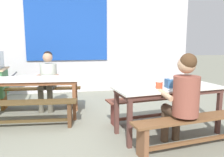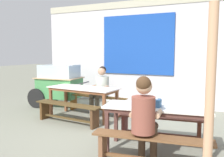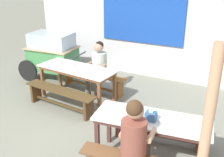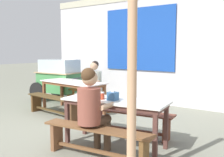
{
  "view_description": "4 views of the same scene",
  "coord_description": "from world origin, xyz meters",
  "px_view_note": "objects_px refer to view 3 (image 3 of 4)",
  "views": [
    {
      "loc": [
        -0.17,
        -3.33,
        1.38
      ],
      "look_at": [
        0.52,
        0.16,
        0.81
      ],
      "focal_mm": 35.34,
      "sensor_mm": 36.0,
      "label": 1
    },
    {
      "loc": [
        2.27,
        -4.01,
        1.59
      ],
      "look_at": [
        0.1,
        0.56,
        1.03
      ],
      "focal_mm": 39.29,
      "sensor_mm": 36.0,
      "label": 2
    },
    {
      "loc": [
        2.32,
        -3.49,
        2.68
      ],
      "look_at": [
        0.27,
        0.41,
        0.88
      ],
      "focal_mm": 43.15,
      "sensor_mm": 36.0,
      "label": 3
    },
    {
      "loc": [
        3.62,
        -3.57,
        1.52
      ],
      "look_at": [
        0.53,
        0.64,
        0.92
      ],
      "focal_mm": 42.21,
      "sensor_mm": 36.0,
      "label": 4
    }
  ],
  "objects_px": {
    "dining_table_near": "(152,123)",
    "food_cart": "(52,53)",
    "soup_bowl": "(72,64)",
    "wooden_support_post": "(204,147)",
    "bench_far_front": "(60,96)",
    "person_near_front": "(135,136)",
    "tissue_box": "(151,116)",
    "bench_far_back": "(93,79)",
    "condiment_jar": "(137,114)",
    "person_center_facing": "(98,65)",
    "dining_table_far": "(77,71)",
    "bench_near_back": "(158,125)"
  },
  "relations": [
    {
      "from": "person_center_facing",
      "to": "food_cart",
      "type": "bearing_deg",
      "value": 170.7
    },
    {
      "from": "bench_far_front",
      "to": "person_near_front",
      "type": "distance_m",
      "value": 2.48
    },
    {
      "from": "person_center_facing",
      "to": "soup_bowl",
      "type": "relative_size",
      "value": 10.03
    },
    {
      "from": "dining_table_near",
      "to": "food_cart",
      "type": "relative_size",
      "value": 1.05
    },
    {
      "from": "dining_table_near",
      "to": "condiment_jar",
      "type": "relative_size",
      "value": 15.37
    },
    {
      "from": "bench_far_front",
      "to": "food_cart",
      "type": "distance_m",
      "value": 1.8
    },
    {
      "from": "dining_table_near",
      "to": "condiment_jar",
      "type": "height_order",
      "value": "condiment_jar"
    },
    {
      "from": "bench_far_back",
      "to": "soup_bowl",
      "type": "bearing_deg",
      "value": -115.34
    },
    {
      "from": "dining_table_far",
      "to": "bench_far_back",
      "type": "distance_m",
      "value": 0.67
    },
    {
      "from": "condiment_jar",
      "to": "bench_far_front",
      "type": "bearing_deg",
      "value": 158.73
    },
    {
      "from": "food_cart",
      "to": "dining_table_far",
      "type": "bearing_deg",
      "value": -29.61
    },
    {
      "from": "bench_near_back",
      "to": "soup_bowl",
      "type": "relative_size",
      "value": 13.11
    },
    {
      "from": "food_cart",
      "to": "person_center_facing",
      "type": "relative_size",
      "value": 1.34
    },
    {
      "from": "bench_far_back",
      "to": "bench_far_front",
      "type": "relative_size",
      "value": 1.03
    },
    {
      "from": "bench_near_back",
      "to": "condiment_jar",
      "type": "bearing_deg",
      "value": -100.56
    },
    {
      "from": "person_center_facing",
      "to": "soup_bowl",
      "type": "bearing_deg",
      "value": -137.09
    },
    {
      "from": "food_cart",
      "to": "tissue_box",
      "type": "height_order",
      "value": "food_cart"
    },
    {
      "from": "tissue_box",
      "to": "soup_bowl",
      "type": "height_order",
      "value": "tissue_box"
    },
    {
      "from": "dining_table_near",
      "to": "person_near_front",
      "type": "height_order",
      "value": "person_near_front"
    },
    {
      "from": "person_near_front",
      "to": "person_center_facing",
      "type": "bearing_deg",
      "value": 130.06
    },
    {
      "from": "bench_near_back",
      "to": "person_near_front",
      "type": "height_order",
      "value": "person_near_front"
    },
    {
      "from": "dining_table_near",
      "to": "bench_near_back",
      "type": "xyz_separation_m",
      "value": [
        -0.08,
        0.55,
        -0.36
      ]
    },
    {
      "from": "soup_bowl",
      "to": "wooden_support_post",
      "type": "distance_m",
      "value": 3.8
    },
    {
      "from": "dining_table_near",
      "to": "person_center_facing",
      "type": "relative_size",
      "value": 1.41
    },
    {
      "from": "bench_far_back",
      "to": "condiment_jar",
      "type": "relative_size",
      "value": 15.63
    },
    {
      "from": "dining_table_far",
      "to": "food_cart",
      "type": "relative_size",
      "value": 1.08
    },
    {
      "from": "dining_table_far",
      "to": "food_cart",
      "type": "xyz_separation_m",
      "value": [
        -1.26,
        0.72,
        0.05
      ]
    },
    {
      "from": "bench_near_back",
      "to": "dining_table_near",
      "type": "bearing_deg",
      "value": -82.13
    },
    {
      "from": "food_cart",
      "to": "soup_bowl",
      "type": "distance_m",
      "value": 1.25
    },
    {
      "from": "person_near_front",
      "to": "dining_table_near",
      "type": "bearing_deg",
      "value": 85.06
    },
    {
      "from": "soup_bowl",
      "to": "condiment_jar",
      "type": "bearing_deg",
      "value": -33.75
    },
    {
      "from": "bench_far_front",
      "to": "wooden_support_post",
      "type": "xyz_separation_m",
      "value": [
        2.99,
        -1.5,
        0.77
      ]
    },
    {
      "from": "person_center_facing",
      "to": "wooden_support_post",
      "type": "relative_size",
      "value": 0.57
    },
    {
      "from": "tissue_box",
      "to": "soup_bowl",
      "type": "distance_m",
      "value": 2.69
    },
    {
      "from": "bench_far_front",
      "to": "wooden_support_post",
      "type": "relative_size",
      "value": 0.8
    },
    {
      "from": "dining_table_far",
      "to": "tissue_box",
      "type": "distance_m",
      "value": 2.5
    },
    {
      "from": "dining_table_near",
      "to": "bench_far_back",
      "type": "bearing_deg",
      "value": 139.51
    },
    {
      "from": "bench_far_front",
      "to": "person_center_facing",
      "type": "relative_size",
      "value": 1.39
    },
    {
      "from": "soup_bowl",
      "to": "person_center_facing",
      "type": "bearing_deg",
      "value": 42.91
    },
    {
      "from": "bench_far_back",
      "to": "person_center_facing",
      "type": "bearing_deg",
      "value": -22.98
    },
    {
      "from": "bench_near_back",
      "to": "tissue_box",
      "type": "xyz_separation_m",
      "value": [
        0.08,
        -0.61,
        0.5
      ]
    },
    {
      "from": "dining_table_near",
      "to": "food_cart",
      "type": "distance_m",
      "value": 3.91
    },
    {
      "from": "tissue_box",
      "to": "wooden_support_post",
      "type": "relative_size",
      "value": 0.07
    },
    {
      "from": "food_cart",
      "to": "condiment_jar",
      "type": "distance_m",
      "value": 3.79
    },
    {
      "from": "dining_table_far",
      "to": "wooden_support_post",
      "type": "xyz_separation_m",
      "value": [
        2.95,
        -2.05,
        0.4
      ]
    },
    {
      "from": "person_near_front",
      "to": "soup_bowl",
      "type": "bearing_deg",
      "value": 141.18
    },
    {
      "from": "bench_near_back",
      "to": "condiment_jar",
      "type": "distance_m",
      "value": 0.82
    },
    {
      "from": "tissue_box",
      "to": "condiment_jar",
      "type": "xyz_separation_m",
      "value": [
        -0.19,
        -0.03,
        -0.01
      ]
    },
    {
      "from": "condiment_jar",
      "to": "soup_bowl",
      "type": "distance_m",
      "value": 2.54
    },
    {
      "from": "soup_bowl",
      "to": "bench_near_back",
      "type": "bearing_deg",
      "value": -19.08
    }
  ]
}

